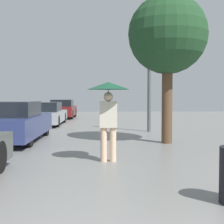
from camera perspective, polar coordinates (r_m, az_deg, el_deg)
The scene contains 6 objects.
pedestrian at distance 7.01m, azimuth -0.68°, elevation 2.19°, with size 0.96×0.96×1.80m.
parked_car_second at distance 10.95m, azimuth -17.76°, elevation -1.81°, with size 1.89×4.50×1.32m.
parked_car_third at distance 16.91m, azimuth -12.04°, elevation -0.40°, with size 1.78×4.42×1.20m.
parked_car_farthest at distance 22.25m, azimuth -9.01°, elevation 0.48°, with size 1.67×4.05×1.30m.
tree at distance 10.20m, azimuth 10.13°, elevation 13.59°, with size 2.49×2.49×4.67m.
street_lamp at distance 13.37m, azimuth 6.84°, elevation 6.56°, with size 0.29×0.29×4.15m.
Camera 1 is at (-0.36, -1.74, 1.46)m, focal length 50.00 mm.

